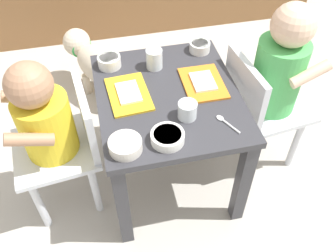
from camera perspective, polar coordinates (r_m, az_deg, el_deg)
ground_plane at (r=1.59m, az=-0.00°, el=-7.27°), size 7.00×7.00×0.00m
dining_table at (r=1.31m, az=-0.00°, el=2.13°), size 0.48×0.56×0.45m
seated_child_left at (r=1.26m, az=-17.91°, el=0.47°), size 0.31×0.31×0.66m
seated_child_right at (r=1.39m, az=16.32°, el=7.77°), size 0.31×0.31×0.72m
dog at (r=1.85m, az=-10.58°, el=9.56°), size 0.36×0.45×0.30m
food_tray_left at (r=1.25m, az=-6.10°, el=4.99°), size 0.15×0.21×0.02m
food_tray_right at (r=1.30m, az=5.42°, el=6.68°), size 0.14×0.19×0.02m
water_cup_left at (r=1.16m, az=3.00°, el=2.32°), size 0.06×0.06×0.06m
water_cup_right at (r=1.35m, az=-2.13°, el=10.16°), size 0.06×0.06×0.07m
veggie_bowl_near at (r=1.09m, az=-0.07°, el=-1.69°), size 0.10×0.10×0.03m
veggie_bowl_far at (r=1.45m, az=4.91°, el=12.13°), size 0.08×0.08×0.04m
cereal_bowl_left_side at (r=1.38m, az=-9.05°, el=9.87°), size 0.08×0.08×0.04m
cereal_bowl_right_side at (r=1.08m, az=-6.60°, el=-2.95°), size 0.10×0.10×0.04m
spoon_by_left_tray at (r=1.17m, az=8.90°, el=0.58°), size 0.06×0.09×0.01m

